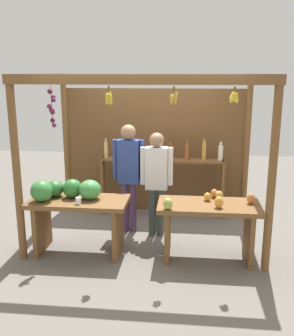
# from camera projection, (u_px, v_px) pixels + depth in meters

# --- Properties ---
(ground_plane) EXTENTS (12.00, 12.00, 0.00)m
(ground_plane) POSITION_uv_depth(u_px,v_px,m) (148.00, 232.00, 6.01)
(ground_plane) COLOR slate
(ground_plane) RESTS_ON ground
(market_stall) EXTENTS (3.27, 2.16, 2.39)m
(market_stall) POSITION_uv_depth(u_px,v_px,m) (151.00, 138.00, 6.15)
(market_stall) COLOR brown
(market_stall) RESTS_ON ground
(fruit_counter_left) EXTENTS (1.32, 0.65, 1.04)m
(fruit_counter_left) POSITION_uv_depth(u_px,v_px,m) (73.00, 204.00, 5.20)
(fruit_counter_left) COLOR brown
(fruit_counter_left) RESTS_ON ground
(fruit_counter_right) EXTENTS (1.32, 0.67, 0.91)m
(fruit_counter_right) POSITION_uv_depth(u_px,v_px,m) (209.00, 218.00, 5.05)
(fruit_counter_right) COLOR brown
(fruit_counter_right) RESTS_ON ground
(bottle_shelf_unit) EXTENTS (2.10, 0.22, 1.35)m
(bottle_shelf_unit) POSITION_uv_depth(u_px,v_px,m) (162.00, 169.00, 6.55)
(bottle_shelf_unit) COLOR brown
(bottle_shelf_unit) RESTS_ON ground
(vendor_man) EXTENTS (0.48, 0.23, 1.67)m
(vendor_man) POSITION_uv_depth(u_px,v_px,m) (129.00, 168.00, 5.82)
(vendor_man) COLOR #523455
(vendor_man) RESTS_ON ground
(vendor_woman) EXTENTS (0.48, 0.21, 1.57)m
(vendor_woman) POSITION_uv_depth(u_px,v_px,m) (157.00, 175.00, 5.70)
(vendor_woman) COLOR #3B4743
(vendor_woman) RESTS_ON ground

